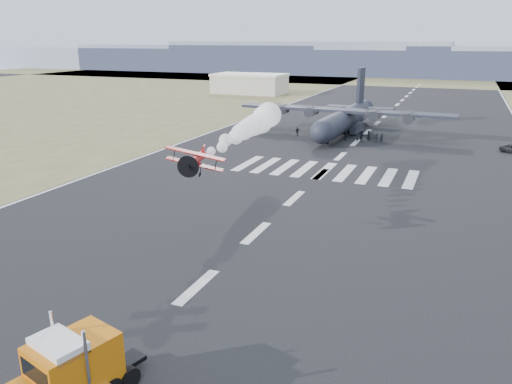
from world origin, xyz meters
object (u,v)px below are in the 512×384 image
Objects in this scene: hangar_left at (250,83)px; crew_g at (382,138)px; crew_c at (376,138)px; crew_h at (362,136)px; crew_e at (313,134)px; crew_d at (297,131)px; crew_b at (368,136)px; aerobatic_biplane at (195,160)px; semi_truck at (64,375)px; transport_aircraft at (346,117)px; crew_a at (358,137)px; crew_f at (346,136)px.

crew_g is at bearing -51.50° from hangar_left.
crew_h reaches higher than crew_c.
crew_e is at bearing -58.73° from hangar_left.
crew_d is 16.26m from crew_g.
crew_b is at bearing 107.56° from crew_e.
crew_g is (16.26, -0.24, -0.05)m from crew_d.
crew_g is (8.65, 54.06, -6.97)m from aerobatic_biplane.
crew_g is 3.67m from crew_h.
semi_truck is 23.34m from aerobatic_biplane.
hangar_left reaches higher than crew_c.
semi_truck is 75.60m from crew_c.
crew_e is at bearing -100.73° from crew_c.
transport_aircraft is at bearing -53.00° from hangar_left.
hangar_left is at bearing 51.80° from crew_a.
aerobatic_biplane is 55.19m from crew_g.
hangar_left reaches higher than crew_h.
hangar_left is at bearing -12.15° from crew_f.
crew_f is at bearing -55.03° from hangar_left.
aerobatic_biplane reaches higher than crew_d.
crew_a is 0.96× the size of crew_d.
crew_e is 6.23m from crew_f.
semi_truck is 5.18× the size of crew_e.
crew_e reaches higher than crew_d.
transport_aircraft is at bearing 168.91° from crew_d.
hangar_left reaches higher than crew_e.
hangar_left is 14.04× the size of crew_f.
crew_c is 0.98× the size of crew_e.
crew_h is (-3.67, -0.13, 0.11)m from crew_g.
crew_b is 1.06× the size of crew_c.
crew_g is at bearing -38.53° from transport_aircraft.
hangar_left reaches higher than semi_truck.
crew_d is (-12.08, 1.47, 0.03)m from crew_a.
hangar_left is 88.39m from crew_h.
crew_c is (3.30, 0.55, 0.02)m from crew_a.
crew_a is 0.97× the size of crew_f.
crew_c is at bearing -44.26° from transport_aircraft.
semi_truck is 75.82m from crew_f.
semi_truck is at bearing -14.85° from crew_c.
transport_aircraft is 24.05× the size of crew_d.
semi_truck is at bearing 13.34° from crew_e.
crew_a is at bearing 105.77° from semi_truck.
crew_h is (4.71, -7.32, -2.23)m from transport_aircraft.
crew_f is at bearing 102.28° from crew_e.
crew_b is 1.05× the size of crew_d.
crew_g is at bearing 74.85° from aerobatic_biplane.
crew_c is at bearing 75.66° from aerobatic_biplane.
crew_h is at bearing 105.38° from semi_truck.
transport_aircraft is 8.19m from crew_f.
aerobatic_biplane is 54.12m from crew_f.
hangar_left reaches higher than crew_a.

